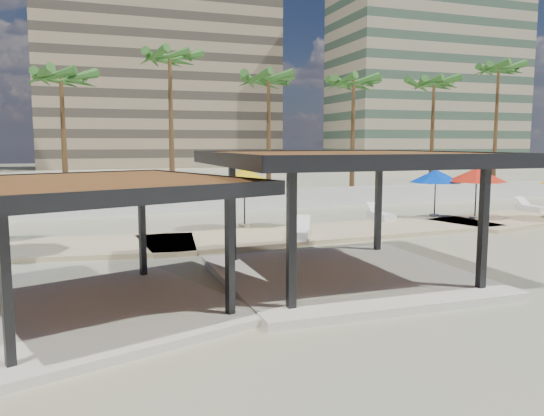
{
  "coord_description": "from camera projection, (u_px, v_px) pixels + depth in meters",
  "views": [
    {
      "loc": [
        -7.79,
        -13.36,
        3.86
      ],
      "look_at": [
        -1.16,
        5.76,
        1.4
      ],
      "focal_mm": 35.0,
      "sensor_mm": 36.0,
      "label": 1
    }
  ],
  "objects": [
    {
      "name": "palm_g",
      "position": [
        434.0,
        88.0,
        36.55
      ],
      "size": [
        3.0,
        3.0,
        8.82
      ],
      "color": "brown",
      "rests_on": "ground"
    },
    {
      "name": "building_east",
      "position": [
        427.0,
        65.0,
        90.95
      ],
      "size": [
        32.0,
        15.0,
        36.4
      ],
      "color": "gray",
      "rests_on": "ground"
    },
    {
      "name": "palm_h",
      "position": [
        499.0,
        74.0,
        38.91
      ],
      "size": [
        3.0,
        3.0,
        10.15
      ],
      "color": "brown",
      "rests_on": "ground"
    },
    {
      "name": "pavilion_west",
      "position": [
        91.0,
        235.0,
        11.74
      ],
      "size": [
        7.77,
        7.77,
        3.1
      ],
      "rotation": [
        0.0,
        0.0,
        0.34
      ],
      "color": "beige",
      "rests_on": "ground"
    },
    {
      "name": "lounger_b",
      "position": [
        300.0,
        232.0,
        20.98
      ],
      "size": [
        1.51,
        2.08,
        0.76
      ],
      "rotation": [
        0.0,
        0.0,
        1.09
      ],
      "color": "white",
      "rests_on": "promenade"
    },
    {
      "name": "pavilion_central",
      "position": [
        345.0,
        204.0,
        14.92
      ],
      "size": [
        7.21,
        7.21,
        3.64
      ],
      "rotation": [
        0.0,
        0.0,
        -0.0
      ],
      "color": "beige",
      "rests_on": "ground"
    },
    {
      "name": "palm_c",
      "position": [
        61.0,
        82.0,
        28.71
      ],
      "size": [
        3.0,
        3.0,
        8.27
      ],
      "color": "brown",
      "rests_on": "ground"
    },
    {
      "name": "promenade",
      "position": [
        325.0,
        230.0,
        23.36
      ],
      "size": [
        44.45,
        7.97,
        0.24
      ],
      "color": "#C6B284",
      "rests_on": "ground"
    },
    {
      "name": "building_mid",
      "position": [
        159.0,
        81.0,
        88.26
      ],
      "size": [
        38.0,
        16.0,
        30.4
      ],
      "color": "#847259",
      "rests_on": "ground"
    },
    {
      "name": "ground",
      "position": [
        374.0,
        276.0,
        15.53
      ],
      "size": [
        200.0,
        200.0,
        0.0
      ],
      "primitive_type": "plane",
      "color": "tan",
      "rests_on": "ground"
    },
    {
      "name": "boundary_wall",
      "position": [
        233.0,
        201.0,
        30.46
      ],
      "size": [
        56.0,
        0.3,
        1.2
      ],
      "primitive_type": "cube",
      "color": "silver",
      "rests_on": "ground"
    },
    {
      "name": "umbrella_c",
      "position": [
        477.0,
        175.0,
        25.85
      ],
      "size": [
        2.96,
        2.96,
        2.52
      ],
      "rotation": [
        0.0,
        0.0,
        0.05
      ],
      "color": "beige",
      "rests_on": "promenade"
    },
    {
      "name": "palm_e",
      "position": [
        269.0,
        84.0,
        32.85
      ],
      "size": [
        3.0,
        3.0,
        8.64
      ],
      "color": "brown",
      "rests_on": "ground"
    },
    {
      "name": "palm_d",
      "position": [
        170.0,
        64.0,
        31.24
      ],
      "size": [
        3.0,
        3.0,
        9.74
      ],
      "color": "brown",
      "rests_on": "ground"
    },
    {
      "name": "lounger_d",
      "position": [
        531.0,
        208.0,
        29.08
      ],
      "size": [
        0.65,
        1.92,
        0.72
      ],
      "rotation": [
        0.0,
        0.0,
        1.56
      ],
      "color": "white",
      "rests_on": "promenade"
    },
    {
      "name": "palm_f",
      "position": [
        354.0,
        87.0,
        34.98
      ],
      "size": [
        3.0,
        3.0,
        8.69
      ],
      "color": "brown",
      "rests_on": "ground"
    },
    {
      "name": "lounger_c",
      "position": [
        381.0,
        215.0,
        26.01
      ],
      "size": [
        0.72,
        2.0,
        0.75
      ],
      "rotation": [
        0.0,
        0.0,
        1.53
      ],
      "color": "white",
      "rests_on": "promenade"
    },
    {
      "name": "umbrella_b",
      "position": [
        244.0,
        176.0,
        23.37
      ],
      "size": [
        3.44,
        3.44,
        2.63
      ],
      "rotation": [
        0.0,
        0.0,
        0.18
      ],
      "color": "beige",
      "rests_on": "promenade"
    },
    {
      "name": "umbrella_d",
      "position": [
        436.0,
        176.0,
        26.75
      ],
      "size": [
        3.46,
        3.46,
        2.39
      ],
      "rotation": [
        0.0,
        0.0,
        -0.36
      ],
      "color": "beige",
      "rests_on": "promenade"
    }
  ]
}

